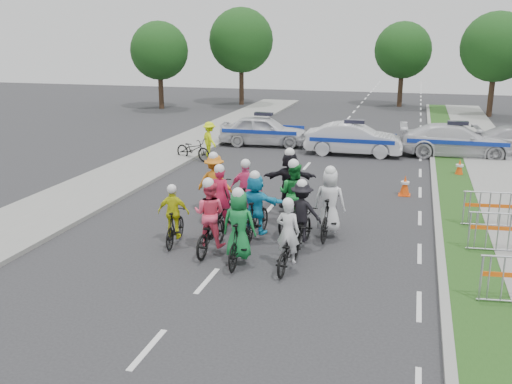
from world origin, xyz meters
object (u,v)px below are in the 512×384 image
(rider_5, at_px, (256,210))
(rider_6, at_px, (221,209))
(rider_7, at_px, (329,210))
(tree_1, at_px, (496,47))
(rider_0, at_px, (288,245))
(tree_3, at_px, (241,40))
(barrier_2, at_px, (499,211))
(cone_0, at_px, (405,186))
(rider_1, at_px, (239,234))
(police_car_2, at_px, (456,141))
(rider_11, at_px, (290,186))
(cone_1, at_px, (459,168))
(rider_9, at_px, (246,197))
(rider_3, at_px, (174,221))
(parked_bike, at_px, (193,149))
(rider_8, at_px, (293,203))
(marshal_hiviz, at_px, (210,139))
(rider_10, at_px, (215,190))
(tree_4, at_px, (403,50))
(police_car_1, at_px, (354,139))
(rider_2, at_px, (210,224))
(tree_0, at_px, (159,51))
(police_car_0, at_px, (264,130))
(rider_4, at_px, (302,221))
(barrier_1, at_px, (509,235))

(rider_5, bearing_deg, rider_6, -13.91)
(rider_7, bearing_deg, tree_1, -100.73)
(rider_0, distance_m, tree_3, 32.88)
(barrier_2, distance_m, cone_0, 4.01)
(rider_1, bearing_deg, barrier_2, -146.88)
(rider_1, relative_size, police_car_2, 0.38)
(rider_11, distance_m, cone_1, 8.25)
(rider_9, bearing_deg, rider_3, 59.24)
(parked_bike, bearing_deg, tree_3, 30.22)
(rider_8, bearing_deg, marshal_hiviz, -45.62)
(rider_0, distance_m, parked_bike, 12.56)
(rider_10, height_order, tree_4, tree_4)
(police_car_1, bearing_deg, rider_2, 169.65)
(rider_2, xyz_separation_m, rider_3, (-1.08, 0.23, -0.08))
(rider_2, height_order, parked_bike, rider_2)
(marshal_hiviz, xyz_separation_m, cone_0, (8.67, -4.24, -0.45))
(police_car_1, bearing_deg, barrier_2, -152.82)
(rider_10, xyz_separation_m, cone_0, (5.57, 3.72, -0.42))
(rider_5, bearing_deg, tree_4, -89.21)
(police_car_2, height_order, parked_bike, police_car_2)
(police_car_1, bearing_deg, tree_0, 48.95)
(rider_2, xyz_separation_m, marshal_hiviz, (-4.05, 10.98, 0.07))
(police_car_1, relative_size, marshal_hiviz, 2.78)
(rider_0, distance_m, police_car_0, 15.53)
(rider_8, relative_size, tree_0, 0.34)
(marshal_hiviz, distance_m, tree_1, 22.30)
(barrier_2, bearing_deg, cone_0, 130.92)
(rider_4, xyz_separation_m, rider_8, (-0.50, 1.33, 0.04))
(rider_6, relative_size, tree_0, 0.31)
(barrier_1, height_order, cone_0, barrier_1)
(rider_8, height_order, parked_bike, rider_8)
(rider_0, bearing_deg, marshal_hiviz, -58.50)
(rider_5, height_order, rider_11, rider_11)
(rider_4, relative_size, rider_9, 0.97)
(rider_3, bearing_deg, rider_6, -127.48)
(barrier_1, height_order, tree_4, tree_4)
(cone_0, distance_m, tree_4, 25.84)
(rider_10, relative_size, tree_4, 0.31)
(tree_0, xyz_separation_m, tree_1, (23.00, 2.00, 0.35))
(rider_11, bearing_deg, cone_1, -141.73)
(police_car_0, bearing_deg, tree_3, 15.64)
(rider_7, height_order, police_car_0, rider_7)
(rider_0, distance_m, rider_1, 1.20)
(police_car_0, bearing_deg, parked_bike, 148.44)
(rider_4, relative_size, tree_0, 0.29)
(rider_2, relative_size, tree_1, 0.29)
(rider_9, relative_size, police_car_1, 0.43)
(rider_5, height_order, tree_3, tree_3)
(rider_5, height_order, tree_4, tree_4)
(rider_7, relative_size, marshal_hiviz, 1.28)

